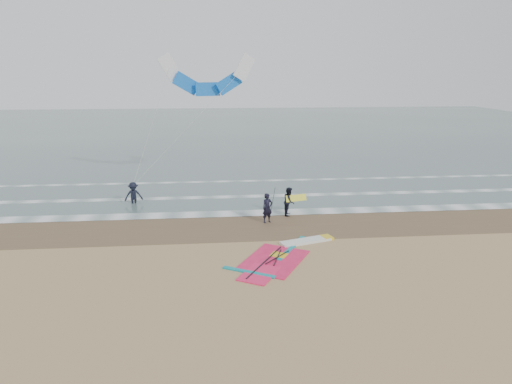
{
  "coord_description": "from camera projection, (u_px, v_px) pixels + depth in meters",
  "views": [
    {
      "loc": [
        -2.71,
        -18.04,
        8.38
      ],
      "look_at": [
        -0.56,
        5.0,
        2.2
      ],
      "focal_mm": 32.0,
      "sensor_mm": 36.0,
      "label": 1
    }
  ],
  "objects": [
    {
      "name": "person_standing",
      "position": [
        267.0,
        208.0,
        25.77
      ],
      "size": [
        0.73,
        0.62,
        1.71
      ],
      "primitive_type": "imported",
      "rotation": [
        0.0,
        0.0,
        0.4
      ],
      "color": "black",
      "rests_on": "ground"
    },
    {
      "name": "ground",
      "position": [
        279.0,
        270.0,
        19.76
      ],
      "size": [
        120.0,
        120.0,
        0.0
      ],
      "primitive_type": "plane",
      "color": "tan",
      "rests_on": "ground"
    },
    {
      "name": "windsurf_rig",
      "position": [
        284.0,
        255.0,
        21.32
      ],
      "size": [
        5.76,
        5.46,
        0.14
      ],
      "color": "white",
      "rests_on": "ground"
    },
    {
      "name": "wet_sand_band",
      "position": [
        264.0,
        225.0,
        25.53
      ],
      "size": [
        120.0,
        5.0,
        0.01
      ],
      "primitive_type": "cube",
      "color": "brown",
      "rests_on": "ground"
    },
    {
      "name": "person_wading",
      "position": [
        133.0,
        190.0,
        29.38
      ],
      "size": [
        1.27,
        0.89,
        1.79
      ],
      "primitive_type": "imported",
      "rotation": [
        0.0,
        0.0,
        0.21
      ],
      "color": "black",
      "rests_on": "ground"
    },
    {
      "name": "sea_water",
      "position": [
        232.0,
        130.0,
        65.93
      ],
      "size": [
        120.0,
        80.0,
        0.02
      ],
      "primitive_type": "cube",
      "color": "#47605E",
      "rests_on": "ground"
    },
    {
      "name": "carried_kiteboard",
      "position": [
        296.0,
        198.0,
        26.96
      ],
      "size": [
        1.3,
        0.51,
        0.39
      ],
      "color": "yellow",
      "rests_on": "ground"
    },
    {
      "name": "surf_kite",
      "position": [
        207.0,
        78.0,
        32.23
      ],
      "size": [
        8.38,
        4.75,
        8.42
      ],
      "color": "white",
      "rests_on": "ground"
    },
    {
      "name": "foam_waterline",
      "position": [
        257.0,
        202.0,
        29.8
      ],
      "size": [
        120.0,
        9.15,
        0.02
      ],
      "color": "white",
      "rests_on": "ground"
    },
    {
      "name": "held_pole",
      "position": [
        273.0,
        201.0,
        25.69
      ],
      "size": [
        0.17,
        0.86,
        1.82
      ],
      "color": "black",
      "rests_on": "ground"
    },
    {
      "name": "person_walking",
      "position": [
        289.0,
        201.0,
        27.08
      ],
      "size": [
        0.86,
        0.98,
        1.71
      ],
      "primitive_type": "imported",
      "rotation": [
        0.0,
        0.0,
        1.28
      ],
      "color": "black",
      "rests_on": "ground"
    }
  ]
}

